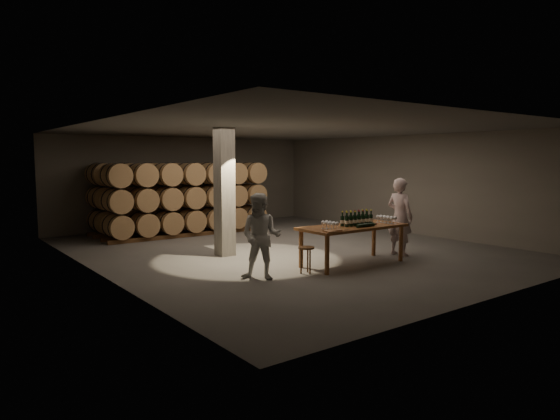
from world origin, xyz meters
TOP-DOWN VIEW (x-y plane):
  - room at (-1.80, 0.20)m, footprint 12.00×12.00m
  - tasting_table at (0.00, -2.50)m, footprint 2.60×1.10m
  - barrel_stack_back at (-0.96, 5.20)m, footprint 5.48×0.95m
  - barrel_stack_front at (-0.96, 3.80)m, footprint 5.48×0.95m
  - bottle_cluster at (0.12, -2.51)m, footprint 0.87×0.24m
  - lying_bottles at (0.06, -2.84)m, footprint 0.63×0.08m
  - glass_cluster_left at (-0.84, -2.64)m, footprint 0.20×0.42m
  - glass_cluster_right at (0.97, -2.65)m, footprint 0.20×0.53m
  - plate at (0.51, -2.52)m, footprint 0.28×0.28m
  - notebook_near at (-0.92, -2.90)m, footprint 0.27×0.23m
  - notebook_corner at (-1.09, -2.91)m, footprint 0.25×0.29m
  - pen at (-0.64, -2.95)m, footprint 0.14×0.01m
  - stool at (-1.45, -2.58)m, footprint 0.34×0.34m
  - person_man at (1.73, -2.42)m, footprint 0.53×0.75m
  - person_woman at (-2.52, -2.44)m, footprint 1.05×1.07m

SIDE VIEW (x-z plane):
  - stool at x=-1.45m, z-range 0.18..0.75m
  - tasting_table at x=0.00m, z-range 0.35..1.25m
  - person_woman at x=-2.52m, z-range 0.00..1.74m
  - pen at x=-0.64m, z-range 0.90..0.91m
  - plate at x=0.51m, z-range 0.90..0.92m
  - notebook_corner at x=-1.09m, z-range 0.90..0.92m
  - notebook_near at x=-0.92m, z-range 0.90..0.93m
  - lying_bottles at x=0.06m, z-range 0.90..0.98m
  - person_man at x=1.73m, z-range 0.00..1.95m
  - bottle_cluster at x=0.12m, z-range 0.85..1.20m
  - glass_cluster_right at x=0.97m, z-range 0.94..1.12m
  - glass_cluster_left at x=-0.84m, z-range 0.94..1.12m
  - barrel_stack_back at x=-0.96m, z-range 0.04..2.35m
  - barrel_stack_front at x=-0.96m, z-range 0.04..2.35m
  - room at x=-1.80m, z-range -4.40..7.60m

